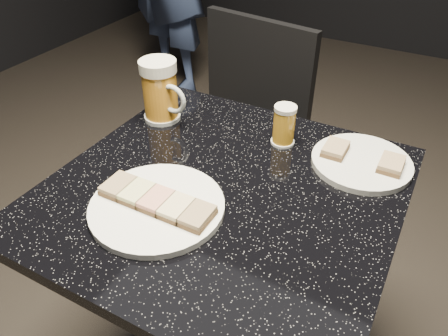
{
  "coord_description": "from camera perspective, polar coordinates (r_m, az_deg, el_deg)",
  "views": [
    {
      "loc": [
        0.34,
        -0.62,
        1.33
      ],
      "look_at": [
        0.0,
        0.0,
        0.8
      ],
      "focal_mm": 35.0,
      "sensor_mm": 36.0,
      "label": 1
    }
  ],
  "objects": [
    {
      "name": "canapes_on_plate_small",
      "position": [
        1.01,
        17.66,
        1.47
      ],
      "size": [
        0.17,
        0.07,
        0.02
      ],
      "color": "#4C3521",
      "rests_on": "plate_small"
    },
    {
      "name": "chair",
      "position": [
        1.55,
        1.64,
        4.34
      ],
      "size": [
        0.48,
        0.48,
        0.88
      ],
      "color": "black",
      "rests_on": "floor"
    },
    {
      "name": "plate_small",
      "position": [
        1.02,
        17.49,
        0.72
      ],
      "size": [
        0.22,
        0.22,
        0.01
      ],
      "primitive_type": "cylinder",
      "color": "silver",
      "rests_on": "table"
    },
    {
      "name": "table",
      "position": [
        1.08,
        0.0,
        -12.53
      ],
      "size": [
        0.7,
        0.7,
        0.75
      ],
      "color": "black",
      "rests_on": "floor"
    },
    {
      "name": "canapes_on_plate_large",
      "position": [
        0.85,
        -8.83,
        -4.19
      ],
      "size": [
        0.24,
        0.07,
        0.02
      ],
      "color": "#4C3521",
      "rests_on": "plate_large"
    },
    {
      "name": "plate_large",
      "position": [
        0.87,
        -8.73,
        -5.01
      ],
      "size": [
        0.27,
        0.27,
        0.01
      ],
      "primitive_type": "cylinder",
      "color": "white",
      "rests_on": "table"
    },
    {
      "name": "beer_tumbler",
      "position": [
        1.03,
        7.85,
        5.55
      ],
      "size": [
        0.06,
        0.06,
        0.1
      ],
      "color": "silver",
      "rests_on": "table"
    },
    {
      "name": "beer_mug",
      "position": [
        1.12,
        -8.28,
        9.95
      ],
      "size": [
        0.13,
        0.09,
        0.16
      ],
      "color": "silver",
      "rests_on": "table"
    }
  ]
}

